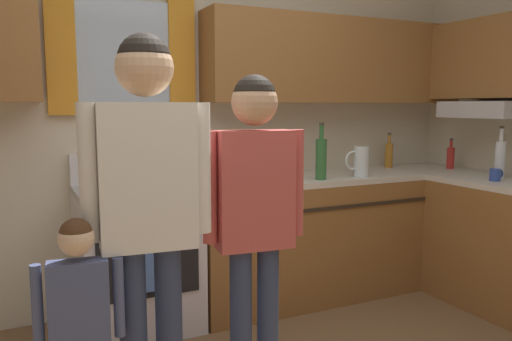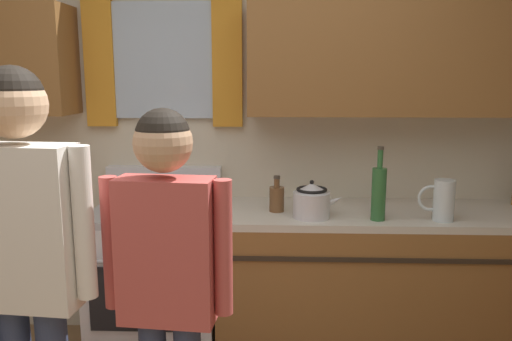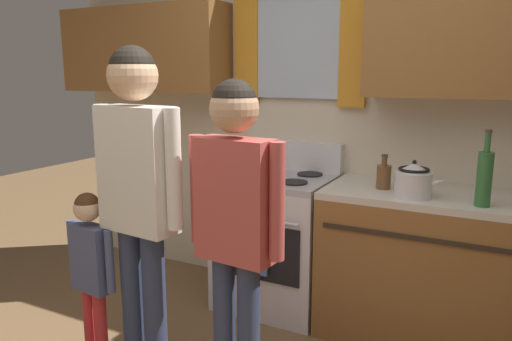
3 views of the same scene
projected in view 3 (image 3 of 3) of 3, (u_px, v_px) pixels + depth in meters
back_wall_unit at (358, 89)px, 3.14m from camera, size 4.60×0.42×2.60m
stove_oven at (277, 238)px, 3.29m from camera, size 0.71×0.67×1.10m
bottle_wine_green at (484, 177)px, 2.45m from camera, size 0.08×0.08×0.39m
bottle_squat_brown at (384, 176)px, 2.84m from camera, size 0.08×0.08×0.21m
stovetop_kettle at (414, 180)px, 2.65m from camera, size 0.27×0.20×0.21m
adult_holding_child at (138, 183)px, 2.27m from camera, size 0.52×0.23×1.69m
adult_in_plaid at (235, 213)px, 2.10m from camera, size 0.48×0.21×1.55m
small_child at (91, 264)px, 2.44m from camera, size 0.33×0.13×0.99m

